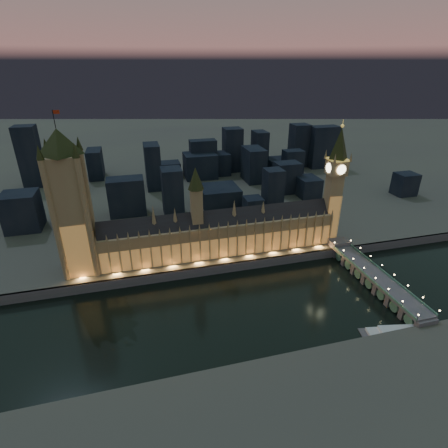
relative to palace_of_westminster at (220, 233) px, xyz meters
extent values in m
plane|color=black|center=(-2.82, -61.75, -26.37)|extent=(2000.00, 2000.00, 0.00)
cube|color=#464140|center=(-2.82, 458.25, -22.37)|extent=(2000.00, 960.00, 8.00)
cube|color=#4C4F4B|center=(-2.82, -20.75, -22.37)|extent=(2000.00, 2.50, 8.00)
cube|color=#99714C|center=(0.91, 0.25, -4.37)|extent=(200.10, 21.06, 28.00)
cube|color=#C2813D|center=(0.91, -10.00, -9.37)|extent=(200.00, 0.50, 18.00)
cube|color=black|center=(0.91, 0.25, 12.63)|extent=(200.08, 17.32, 16.26)
cube|color=#99714C|center=(-19.09, 0.25, 25.63)|extent=(9.00, 9.00, 32.00)
cone|color=#282F14|center=(-19.09, 0.25, 50.63)|extent=(13.00, 13.00, 18.00)
cube|color=#99714C|center=(-99.09, -10.35, -4.37)|extent=(1.20, 1.20, 28.00)
cone|color=#99714C|center=(-99.09, -9.75, 12.63)|extent=(2.00, 2.00, 6.00)
cube|color=#99714C|center=(-91.09, -10.35, -4.37)|extent=(1.20, 1.20, 28.00)
cone|color=#99714C|center=(-91.09, -9.75, 12.63)|extent=(2.00, 2.00, 6.00)
cube|color=#99714C|center=(-83.09, -10.35, -4.37)|extent=(1.20, 1.20, 28.00)
cone|color=#99714C|center=(-83.09, -9.75, 12.63)|extent=(2.00, 2.00, 6.00)
cube|color=#99714C|center=(-75.09, -10.35, -4.37)|extent=(1.20, 1.20, 28.00)
cone|color=#99714C|center=(-75.09, -9.75, 12.63)|extent=(2.00, 2.00, 6.00)
cube|color=#99714C|center=(-67.09, -10.35, -4.37)|extent=(1.20, 1.20, 28.00)
cone|color=#99714C|center=(-67.09, -9.75, 12.63)|extent=(2.00, 2.00, 6.00)
cube|color=#99714C|center=(-59.09, -10.35, -4.37)|extent=(1.20, 1.20, 28.00)
cone|color=#99714C|center=(-59.09, -9.75, 12.63)|extent=(2.00, 2.00, 6.00)
cube|color=#99714C|center=(-51.09, -10.35, -4.37)|extent=(1.20, 1.20, 28.00)
cone|color=#99714C|center=(-51.09, -9.75, 12.63)|extent=(2.00, 2.00, 6.00)
cube|color=#99714C|center=(-43.09, -10.35, -4.37)|extent=(1.20, 1.20, 28.00)
cone|color=#99714C|center=(-43.09, -9.75, 12.63)|extent=(2.00, 2.00, 6.00)
cube|color=#99714C|center=(-35.09, -10.35, -4.37)|extent=(1.20, 1.20, 28.00)
cone|color=#99714C|center=(-35.09, -9.75, 12.63)|extent=(2.00, 2.00, 6.00)
cube|color=#99714C|center=(-27.09, -10.35, -4.37)|extent=(1.20, 1.20, 28.00)
cone|color=#99714C|center=(-27.09, -9.75, 12.63)|extent=(2.00, 2.00, 6.00)
cube|color=#99714C|center=(-19.09, -10.35, -4.37)|extent=(1.20, 1.20, 28.00)
cone|color=#99714C|center=(-19.09, -9.75, 12.63)|extent=(2.00, 2.00, 6.00)
cube|color=#99714C|center=(-11.09, -10.35, -4.37)|extent=(1.20, 1.20, 28.00)
cone|color=#99714C|center=(-11.09, -9.75, 12.63)|extent=(2.00, 2.00, 6.00)
cube|color=#99714C|center=(-3.09, -10.35, -4.37)|extent=(1.20, 1.20, 28.00)
cone|color=#99714C|center=(-3.09, -9.75, 12.63)|extent=(2.00, 2.00, 6.00)
cube|color=#99714C|center=(4.91, -10.35, -4.37)|extent=(1.20, 1.20, 28.00)
cone|color=#99714C|center=(4.91, -9.75, 12.63)|extent=(2.00, 2.00, 6.00)
cube|color=#99714C|center=(12.91, -10.35, -4.37)|extent=(1.20, 1.20, 28.00)
cone|color=#99714C|center=(12.91, -9.75, 12.63)|extent=(2.00, 2.00, 6.00)
cube|color=#99714C|center=(20.91, -10.35, -4.37)|extent=(1.20, 1.20, 28.00)
cone|color=#99714C|center=(20.91, -9.75, 12.63)|extent=(2.00, 2.00, 6.00)
cube|color=#99714C|center=(28.91, -10.35, -4.37)|extent=(1.20, 1.20, 28.00)
cone|color=#99714C|center=(28.91, -9.75, 12.63)|extent=(2.00, 2.00, 6.00)
cube|color=#99714C|center=(36.91, -10.35, -4.37)|extent=(1.20, 1.20, 28.00)
cone|color=#99714C|center=(36.91, -9.75, 12.63)|extent=(2.00, 2.00, 6.00)
cube|color=#99714C|center=(44.91, -10.35, -4.37)|extent=(1.20, 1.20, 28.00)
cone|color=#99714C|center=(44.91, -9.75, 12.63)|extent=(2.00, 2.00, 6.00)
cube|color=#99714C|center=(52.91, -10.35, -4.37)|extent=(1.20, 1.20, 28.00)
cone|color=#99714C|center=(52.91, -9.75, 12.63)|extent=(2.00, 2.00, 6.00)
cube|color=#99714C|center=(60.91, -10.35, -4.37)|extent=(1.20, 1.20, 28.00)
cone|color=#99714C|center=(60.91, -9.75, 12.63)|extent=(2.00, 2.00, 6.00)
cube|color=#99714C|center=(68.91, -10.35, -4.37)|extent=(1.20, 1.20, 28.00)
cone|color=#99714C|center=(68.91, -9.75, 12.63)|extent=(2.00, 2.00, 6.00)
cube|color=#99714C|center=(76.91, -10.35, -4.37)|extent=(1.20, 1.20, 28.00)
cone|color=#99714C|center=(76.91, -9.75, 12.63)|extent=(2.00, 2.00, 6.00)
cube|color=#99714C|center=(84.91, -10.35, -4.37)|extent=(1.20, 1.20, 28.00)
cone|color=#99714C|center=(84.91, -9.75, 12.63)|extent=(2.00, 2.00, 6.00)
cube|color=#99714C|center=(92.91, -10.35, -4.37)|extent=(1.20, 1.20, 28.00)
cone|color=#99714C|center=(92.91, -9.75, 12.63)|extent=(2.00, 2.00, 6.00)
cube|color=#99714C|center=(100.91, -10.35, -4.37)|extent=(1.20, 1.20, 28.00)
cone|color=#99714C|center=(100.91, -9.75, 12.63)|extent=(2.00, 2.00, 6.00)
cone|color=#99714C|center=(-54.09, 0.25, 22.63)|extent=(4.40, 4.40, 18.00)
cone|color=#99714C|center=(-37.09, 0.25, 20.63)|extent=(4.40, 4.40, 14.00)
cone|color=#99714C|center=(12.91, 0.25, 21.63)|extent=(4.40, 4.40, 16.00)
cone|color=#99714C|center=(38.91, 0.25, 19.63)|extent=(4.40, 4.40, 12.00)
cube|color=#99714C|center=(-112.82, 0.25, 28.45)|extent=(22.79, 22.79, 93.63)
cube|color=#C2813D|center=(-112.82, -10.95, 3.63)|extent=(22.00, 0.50, 44.00)
cone|color=#282F14|center=(-112.82, 0.25, 84.26)|extent=(31.68, 31.68, 18.00)
cylinder|color=black|center=(-112.82, 0.25, 99.26)|extent=(0.50, 0.50, 12.00)
cube|color=#B4270F|center=(-110.62, 0.25, 103.76)|extent=(4.00, 0.15, 2.50)
cylinder|color=#99714C|center=(-123.82, -10.75, 28.45)|extent=(4.40, 4.40, 93.63)
cone|color=#282F14|center=(-123.82, -10.75, 80.26)|extent=(5.20, 5.20, 10.00)
cylinder|color=#99714C|center=(-123.82, 11.25, 28.45)|extent=(4.40, 4.40, 93.63)
cone|color=#282F14|center=(-123.82, 11.25, 80.26)|extent=(5.20, 5.20, 10.00)
cylinder|color=#99714C|center=(-101.82, -10.75, 28.45)|extent=(4.40, 4.40, 93.63)
cone|color=#282F14|center=(-101.82, -10.75, 80.26)|extent=(5.20, 5.20, 10.00)
cylinder|color=#99714C|center=(-101.82, 11.25, 28.45)|extent=(4.40, 4.40, 93.63)
cone|color=#282F14|center=(-101.82, 11.25, 80.26)|extent=(5.20, 5.20, 10.00)
cube|color=#99714C|center=(105.18, 0.25, 12.87)|extent=(12.95, 12.95, 62.48)
cube|color=#C2813D|center=(105.18, -5.95, 3.63)|extent=(12.00, 0.50, 44.00)
cube|color=#99714C|center=(105.18, 0.25, 50.52)|extent=(15.00, 15.00, 12.83)
cube|color=#F2C64C|center=(105.18, 0.25, 57.54)|extent=(15.75, 15.75, 1.20)
cone|color=#282F14|center=(105.18, 0.25, 71.14)|extent=(18.00, 18.00, 26.00)
sphere|color=#F2C64C|center=(105.18, 0.25, 85.64)|extent=(2.80, 2.80, 2.80)
cylinder|color=#F2C64C|center=(105.18, 0.25, 88.14)|extent=(0.40, 0.40, 5.00)
cylinder|color=#FFF2BF|center=(105.18, -7.50, 50.52)|extent=(8.40, 0.50, 8.40)
cylinder|color=#FFF2BF|center=(105.18, 8.00, 50.52)|extent=(8.40, 0.50, 8.40)
cylinder|color=#FFF2BF|center=(97.43, 0.25, 50.52)|extent=(0.50, 8.40, 8.40)
cylinder|color=#FFF2BF|center=(112.93, 0.25, 50.52)|extent=(0.50, 8.40, 8.40)
cone|color=#99714C|center=(97.68, -7.25, 60.94)|extent=(2.60, 2.60, 8.00)
cone|color=#99714C|center=(97.68, 7.75, 60.94)|extent=(2.60, 2.60, 8.00)
cone|color=#99714C|center=(112.68, -7.25, 60.94)|extent=(2.60, 2.60, 8.00)
cone|color=#99714C|center=(112.68, 7.75, 60.94)|extent=(2.60, 2.60, 8.00)
cube|color=#4C4F4B|center=(107.62, -71.75, -16.87)|extent=(17.06, 100.00, 1.60)
cube|color=#3B6A4E|center=(99.49, -71.75, -15.47)|extent=(0.80, 100.00, 1.60)
cube|color=#3B6A4E|center=(115.75, -71.75, -15.47)|extent=(0.80, 100.00, 1.60)
cube|color=#4C4F4B|center=(107.62, -16.75, -17.62)|extent=(17.06, 12.00, 9.50)
cube|color=#4C4F4B|center=(107.62, -121.75, -22.02)|extent=(15.35, 4.00, 9.50)
cylinder|color=black|center=(99.49, -121.75, -13.67)|extent=(0.30, 0.30, 4.40)
sphere|color=#FFD88C|center=(99.49, -121.75, -11.37)|extent=(1.00, 1.00, 1.00)
cylinder|color=black|center=(115.75, -121.75, -13.67)|extent=(0.30, 0.30, 4.40)
sphere|color=#FFD88C|center=(115.75, -121.75, -11.37)|extent=(1.00, 1.00, 1.00)
cube|color=#4C4F4B|center=(107.62, -107.46, -22.02)|extent=(15.35, 4.00, 9.50)
cylinder|color=black|center=(99.49, -107.46, -13.67)|extent=(0.30, 0.30, 4.40)
sphere|color=#FFD88C|center=(99.49, -107.46, -11.37)|extent=(1.00, 1.00, 1.00)
cylinder|color=black|center=(115.75, -107.46, -13.67)|extent=(0.30, 0.30, 4.40)
sphere|color=#FFD88C|center=(115.75, -107.46, -11.37)|extent=(1.00, 1.00, 1.00)
cube|color=#4C4F4B|center=(107.62, -93.18, -22.02)|extent=(15.35, 4.00, 9.50)
cylinder|color=black|center=(99.49, -93.18, -13.67)|extent=(0.30, 0.30, 4.40)
sphere|color=#FFD88C|center=(99.49, -93.18, -11.37)|extent=(1.00, 1.00, 1.00)
cylinder|color=black|center=(115.75, -93.18, -13.67)|extent=(0.30, 0.30, 4.40)
sphere|color=#FFD88C|center=(115.75, -93.18, -11.37)|extent=(1.00, 1.00, 1.00)
cube|color=#4C4F4B|center=(107.62, -78.89, -22.02)|extent=(15.35, 4.00, 9.50)
cylinder|color=black|center=(99.49, -78.89, -13.67)|extent=(0.30, 0.30, 4.40)
sphere|color=#FFD88C|center=(99.49, -78.89, -11.37)|extent=(1.00, 1.00, 1.00)
cylinder|color=black|center=(115.75, -78.89, -13.67)|extent=(0.30, 0.30, 4.40)
sphere|color=#FFD88C|center=(115.75, -78.89, -11.37)|extent=(1.00, 1.00, 1.00)
cube|color=#4C4F4B|center=(107.62, -64.61, -22.02)|extent=(15.35, 4.00, 9.50)
cylinder|color=black|center=(99.49, -64.61, -13.67)|extent=(0.30, 0.30, 4.40)
sphere|color=#FFD88C|center=(99.49, -64.61, -11.37)|extent=(1.00, 1.00, 1.00)
cylinder|color=black|center=(115.75, -64.61, -13.67)|extent=(0.30, 0.30, 4.40)
sphere|color=#FFD88C|center=(115.75, -64.61, -11.37)|extent=(1.00, 1.00, 1.00)
cube|color=#4C4F4B|center=(107.62, -50.32, -22.02)|extent=(15.35, 4.00, 9.50)
cylinder|color=black|center=(99.49, -50.32, -13.67)|extent=(0.30, 0.30, 4.40)
sphere|color=#FFD88C|center=(99.49, -50.32, -11.37)|extent=(1.00, 1.00, 1.00)
cylinder|color=black|center=(115.75, -50.32, -13.67)|extent=(0.30, 0.30, 4.40)
sphere|color=#FFD88C|center=(115.75, -50.32, -11.37)|extent=(1.00, 1.00, 1.00)
cube|color=#4C4F4B|center=(107.62, -36.03, -22.02)|extent=(15.35, 4.00, 9.50)
cylinder|color=black|center=(99.49, -36.03, -13.67)|extent=(0.30, 0.30, 4.40)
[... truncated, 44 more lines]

